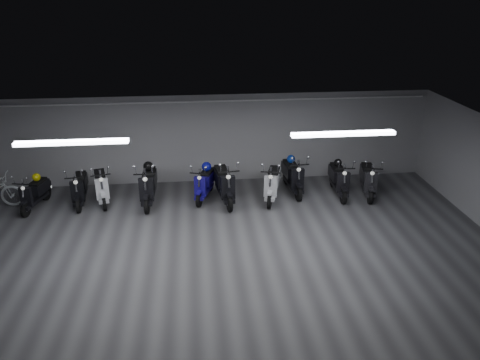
{
  "coord_description": "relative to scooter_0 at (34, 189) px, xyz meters",
  "views": [
    {
      "loc": [
        -0.36,
        -8.73,
        5.91
      ],
      "look_at": [
        0.79,
        2.5,
        1.05
      ],
      "focal_mm": 34.49,
      "sensor_mm": 36.0,
      "label": 1
    }
  ],
  "objects": [
    {
      "name": "helmet_2",
      "position": [
        7.42,
        0.58,
        0.39
      ],
      "size": [
        0.25,
        0.25,
        0.25
      ],
      "primitive_type": "sphere",
      "color": "navy",
      "rests_on": "scooter_7"
    },
    {
      "name": "scooter_2",
      "position": [
        1.8,
        0.23,
        0.06
      ],
      "size": [
        0.99,
        1.86,
        1.32
      ],
      "primitive_type": null,
      "rotation": [
        0.0,
        0.0,
        0.24
      ],
      "color": "silver",
      "rests_on": "floor"
    },
    {
      "name": "scooter_0",
      "position": [
        0.0,
        0.0,
        0.0
      ],
      "size": [
        0.9,
        1.69,
        1.19
      ],
      "primitive_type": null,
      "rotation": [
        0.0,
        0.0,
        -0.24
      ],
      "color": "black",
      "rests_on": "floor"
    },
    {
      "name": "scooter_8",
      "position": [
        8.77,
        -0.02,
        0.07
      ],
      "size": [
        0.68,
        1.83,
        1.34
      ],
      "primitive_type": null,
      "rotation": [
        0.0,
        0.0,
        -0.04
      ],
      "color": "black",
      "rests_on": "floor"
    },
    {
      "name": "floor",
      "position": [
        4.91,
        -3.52,
        -0.6
      ],
      "size": [
        14.0,
        10.0,
        0.01
      ],
      "primitive_type": "cube",
      "color": "#3E3E40",
      "rests_on": "ground"
    },
    {
      "name": "helmet_1",
      "position": [
        4.85,
        0.37,
        0.32
      ],
      "size": [
        0.28,
        0.28,
        0.28
      ],
      "primitive_type": "sphere",
      "color": "#0C0E8B",
      "rests_on": "scooter_4"
    },
    {
      "name": "scooter_6",
      "position": [
        6.75,
        -0.1,
        0.08
      ],
      "size": [
        1.1,
        1.92,
        1.35
      ],
      "primitive_type": null,
      "rotation": [
        0.0,
        0.0,
        -0.29
      ],
      "color": "silver",
      "rests_on": "floor"
    },
    {
      "name": "fluor_strip_left",
      "position": [
        1.91,
        -2.52,
        2.14
      ],
      "size": [
        2.4,
        0.18,
        0.08
      ],
      "primitive_type": "cube",
      "color": "white",
      "rests_on": "ceiling"
    },
    {
      "name": "helmet_3",
      "position": [
        0.05,
        0.22,
        0.26
      ],
      "size": [
        0.23,
        0.23,
        0.23
      ],
      "primitive_type": "sphere",
      "color": "#CFC30C",
      "rests_on": "scooter_0"
    },
    {
      "name": "helmet_0",
      "position": [
        3.18,
        0.26,
        0.44
      ],
      "size": [
        0.29,
        0.29,
        0.29
      ],
      "primitive_type": "sphere",
      "color": "black",
      "rests_on": "scooter_3"
    },
    {
      "name": "helmet_4",
      "position": [
        8.78,
        0.23,
        0.35
      ],
      "size": [
        0.23,
        0.23,
        0.23
      ],
      "primitive_type": "sphere",
      "color": "black",
      "rests_on": "scooter_8"
    },
    {
      "name": "fluor_strip_right",
      "position": [
        7.91,
        -2.52,
        2.14
      ],
      "size": [
        2.4,
        0.18,
        0.08
      ],
      "primitive_type": "cube",
      "color": "white",
      "rests_on": "ceiling"
    },
    {
      "name": "conduit",
      "position": [
        4.91,
        1.4,
        2.02
      ],
      "size": [
        13.6,
        0.05,
        0.05
      ],
      "primitive_type": "cylinder",
      "rotation": [
        0.0,
        1.57,
        0.0
      ],
      "color": "white",
      "rests_on": "back_wall"
    },
    {
      "name": "scooter_4",
      "position": [
        4.78,
        0.15,
        0.03
      ],
      "size": [
        1.07,
        1.78,
        1.26
      ],
      "primitive_type": null,
      "rotation": [
        0.0,
        0.0,
        -0.32
      ],
      "color": "navy",
      "rests_on": "floor"
    },
    {
      "name": "scooter_1",
      "position": [
        1.21,
        0.15,
        0.05
      ],
      "size": [
        0.73,
        1.78,
        1.29
      ],
      "primitive_type": null,
      "rotation": [
        0.0,
        0.0,
        0.09
      ],
      "color": "black",
      "rests_on": "floor"
    },
    {
      "name": "back_wall",
      "position": [
        4.91,
        1.48,
        0.8
      ],
      "size": [
        14.0,
        0.01,
        2.8
      ],
      "primitive_type": "cube",
      "color": "gray",
      "rests_on": "ground"
    },
    {
      "name": "scooter_9",
      "position": [
        9.63,
        -0.11,
        0.07
      ],
      "size": [
        0.96,
        1.88,
        1.34
      ],
      "primitive_type": null,
      "rotation": [
        0.0,
        0.0,
        -0.21
      ],
      "color": "black",
      "rests_on": "floor"
    },
    {
      "name": "scooter_3",
      "position": [
        3.17,
        -0.01,
        0.13
      ],
      "size": [
        0.7,
        1.96,
        1.45
      ],
      "primitive_type": null,
      "rotation": [
        0.0,
        0.0,
        -0.03
      ],
      "color": "black",
      "rests_on": "floor"
    },
    {
      "name": "ceiling",
      "position": [
        4.91,
        -3.52,
        2.21
      ],
      "size": [
        14.0,
        10.0,
        0.01
      ],
      "primitive_type": "cube",
      "color": "gray",
      "rests_on": "ground"
    },
    {
      "name": "scooter_5",
      "position": [
        5.34,
        -0.11,
        0.14
      ],
      "size": [
        0.93,
        2.04,
        1.47
      ],
      "primitive_type": null,
      "rotation": [
        0.0,
        0.0,
        0.14
      ],
      "color": "black",
      "rests_on": "floor"
    },
    {
      "name": "scooter_7",
      "position": [
        7.44,
        0.33,
        0.1
      ],
      "size": [
        0.78,
        1.91,
        1.39
      ],
      "primitive_type": null,
      "rotation": [
        0.0,
        0.0,
        0.09
      ],
      "color": "black",
      "rests_on": "floor"
    }
  ]
}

